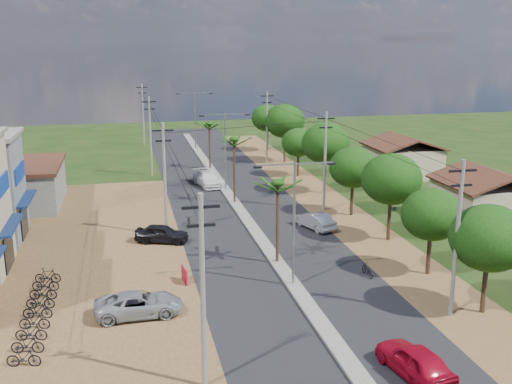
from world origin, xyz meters
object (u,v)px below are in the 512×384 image
(car_parked_dark, at_px, (162,234))
(parked_scooter_row, at_px, (37,311))
(car_white_far, at_px, (208,179))
(car_silver_mid, at_px, (315,221))
(car_parked_silver, at_px, (139,305))
(moto_rider_east, at_px, (367,271))
(car_red_near, at_px, (415,361))
(roadside_sign, at_px, (184,275))

(car_parked_dark, bearing_deg, parked_scooter_row, 165.53)
(parked_scooter_row, bearing_deg, car_white_far, 64.60)
(car_silver_mid, relative_size, car_parked_silver, 0.83)
(car_parked_silver, relative_size, moto_rider_east, 3.15)
(car_red_near, xyz_separation_m, car_white_far, (-4.08, 38.82, -0.02))
(moto_rider_east, relative_size, roadside_sign, 1.23)
(car_parked_silver, bearing_deg, moto_rider_east, -81.85)
(roadside_sign, bearing_deg, car_silver_mid, 29.35)
(car_parked_dark, bearing_deg, car_silver_mid, -67.47)
(car_white_far, bearing_deg, car_parked_silver, -116.69)
(car_parked_dark, bearing_deg, roadside_sign, -154.85)
(car_red_near, height_order, moto_rider_east, car_red_near)
(car_parked_silver, xyz_separation_m, car_parked_dark, (2.14, 12.39, 0.01))
(car_white_far, relative_size, moto_rider_east, 3.31)
(car_parked_silver, bearing_deg, parked_scooter_row, 79.24)
(car_white_far, height_order, car_parked_silver, car_white_far)
(car_white_far, xyz_separation_m, moto_rider_east, (6.70, -27.06, -0.34))
(car_silver_mid, height_order, roadside_sign, car_silver_mid)
(car_red_near, height_order, roadside_sign, car_red_near)
(car_red_near, height_order, car_white_far, car_red_near)
(car_red_near, xyz_separation_m, parked_scooter_row, (-17.76, 10.01, -0.27))
(car_silver_mid, bearing_deg, car_white_far, -88.07)
(moto_rider_east, bearing_deg, car_parked_silver, 7.02)
(car_parked_dark, relative_size, moto_rider_east, 2.61)
(car_white_far, relative_size, car_parked_dark, 1.27)
(car_parked_silver, xyz_separation_m, moto_rider_east, (14.84, 2.62, -0.27))
(car_silver_mid, bearing_deg, car_parked_silver, 22.36)
(car_silver_mid, distance_m, car_parked_dark, 12.52)
(car_silver_mid, bearing_deg, car_red_near, 64.30)
(car_red_near, relative_size, car_silver_mid, 1.10)
(car_parked_silver, height_order, roadside_sign, car_parked_silver)
(car_red_near, bearing_deg, car_parked_silver, -46.63)
(moto_rider_east, bearing_deg, parked_scooter_row, 1.92)
(car_white_far, distance_m, parked_scooter_row, 31.90)
(moto_rider_east, distance_m, roadside_sign, 11.94)
(car_parked_dark, bearing_deg, car_white_far, 0.08)
(car_parked_silver, xyz_separation_m, roadside_sign, (3.00, 4.16, -0.16))
(car_parked_silver, height_order, parked_scooter_row, car_parked_silver)
(car_parked_dark, relative_size, parked_scooter_row, 0.36)
(car_silver_mid, distance_m, car_white_far, 17.79)
(roadside_sign, bearing_deg, car_red_near, -63.48)
(moto_rider_east, bearing_deg, car_parked_dark, -40.57)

